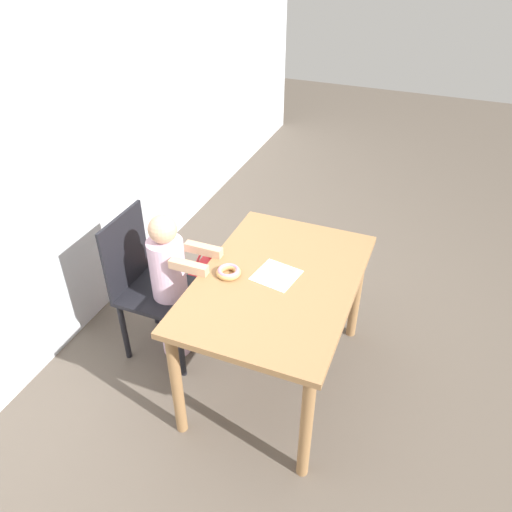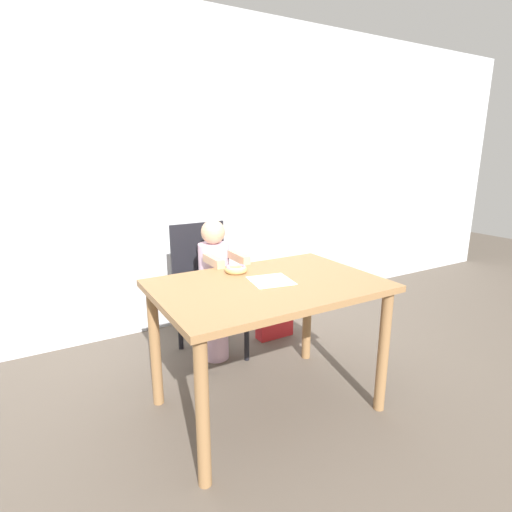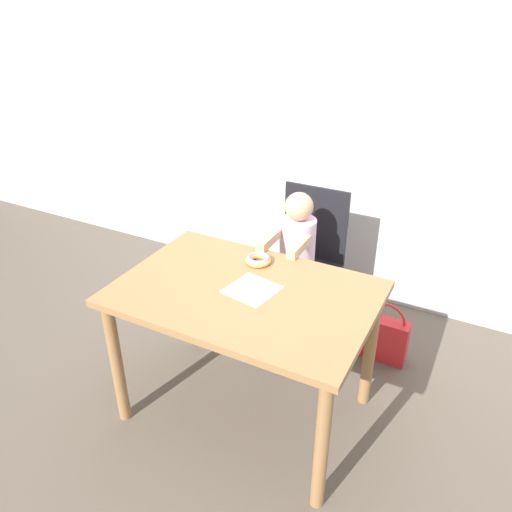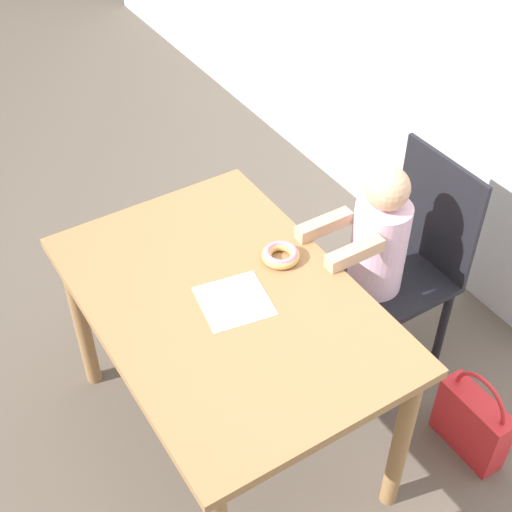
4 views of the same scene
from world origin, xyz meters
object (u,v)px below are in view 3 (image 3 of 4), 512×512
chair (305,264)px  donut (258,259)px  child_figure (296,269)px  handbag (383,337)px

chair → donut: 0.61m
donut → child_figure: bearing=84.0°
chair → child_figure: (0.00, -0.14, 0.03)m
handbag → donut: bearing=-140.4°
donut → handbag: 0.97m
chair → child_figure: size_ratio=0.94×
chair → child_figure: child_figure is taller
child_figure → chair: bearing=90.0°
chair → child_figure: 0.14m
handbag → child_figure: bearing=-171.4°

